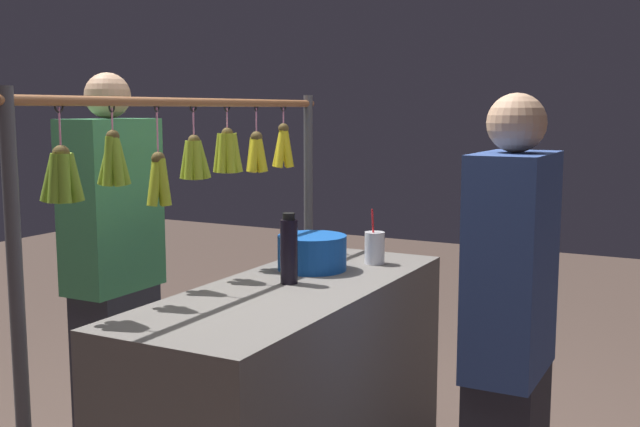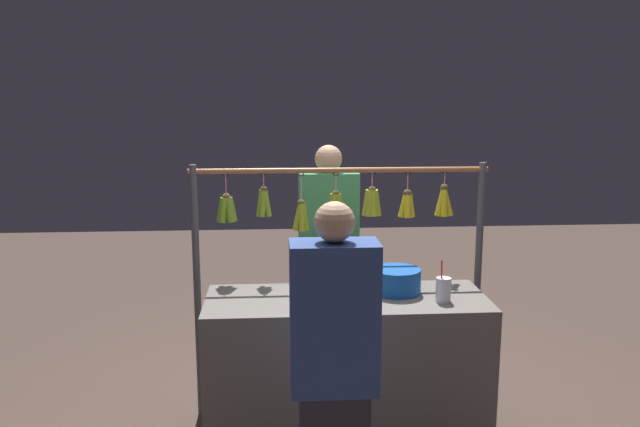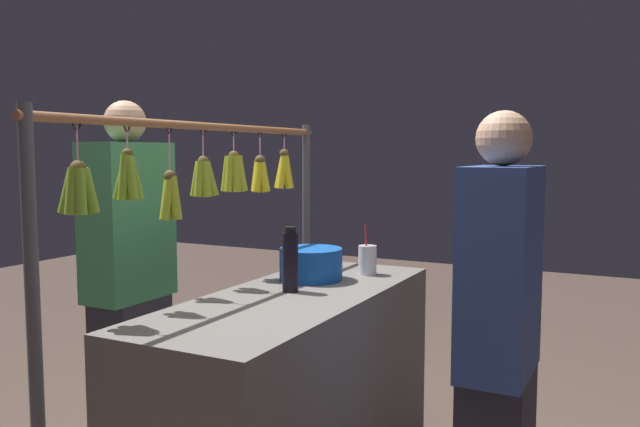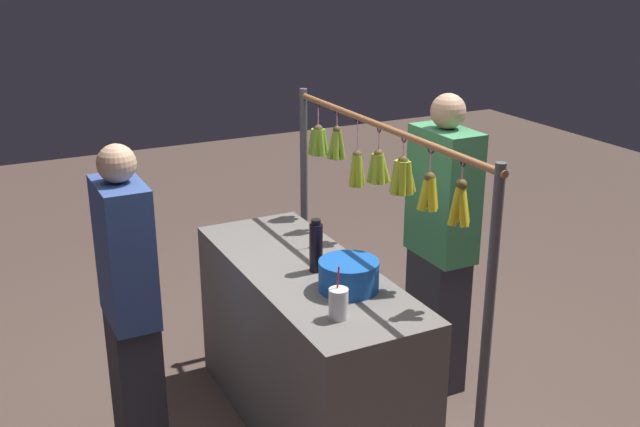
% 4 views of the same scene
% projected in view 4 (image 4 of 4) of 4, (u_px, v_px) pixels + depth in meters
% --- Properties ---
extents(ground_plane, '(12.00, 12.00, 0.00)m').
position_uv_depth(ground_plane, '(307.00, 424.00, 3.98)').
color(ground_plane, '#503E36').
extents(market_counter, '(1.57, 0.59, 0.89)m').
position_uv_depth(market_counter, '(307.00, 349.00, 3.83)').
color(market_counter, '#66605B').
rests_on(market_counter, ground).
extents(display_rack, '(1.81, 0.13, 1.60)m').
position_uv_depth(display_rack, '(377.00, 202.00, 3.78)').
color(display_rack, '#4C4C51').
rests_on(display_rack, ground).
extents(water_bottle, '(0.07, 0.07, 0.26)m').
position_uv_depth(water_bottle, '(316.00, 247.00, 3.62)').
color(water_bottle, black).
rests_on(water_bottle, market_counter).
extents(blue_bucket, '(0.28, 0.28, 0.14)m').
position_uv_depth(blue_bucket, '(349.00, 275.00, 3.44)').
color(blue_bucket, '#1651AC').
rests_on(blue_bucket, market_counter).
extents(drink_cup, '(0.08, 0.08, 0.23)m').
position_uv_depth(drink_cup, '(338.00, 303.00, 3.18)').
color(drink_cup, silver).
rests_on(drink_cup, market_counter).
extents(vendor_person, '(0.40, 0.22, 1.68)m').
position_uv_depth(vendor_person, '(440.00, 249.00, 4.08)').
color(vendor_person, '#2D2D38').
rests_on(vendor_person, ground).
extents(customer_person, '(0.38, 0.20, 1.58)m').
position_uv_depth(customer_person, '(130.00, 312.00, 3.49)').
color(customer_person, '#2D2D38').
rests_on(customer_person, ground).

